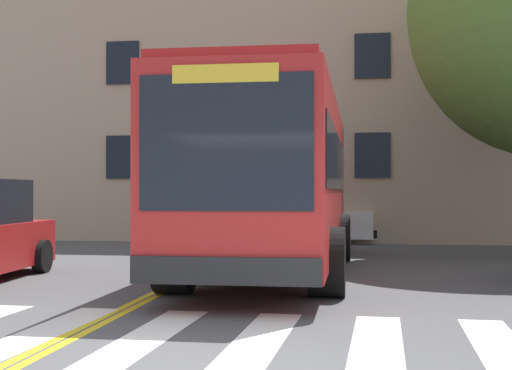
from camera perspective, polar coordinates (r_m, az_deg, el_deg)
name	(u,v)px	position (r m, az deg, el deg)	size (l,w,h in m)	color
crosswalk	(258,341)	(7.90, 0.17, -12.41)	(15.87, 3.98, 0.01)	white
lane_line_yellow_inner	(253,244)	(21.96, -0.22, -4.75)	(0.12, 36.00, 0.01)	gold
lane_line_yellow_outer	(258,244)	(21.94, 0.19, -4.76)	(0.12, 36.00, 0.01)	gold
city_bus	(275,176)	(14.46, 1.50, 0.71)	(3.00, 10.85, 3.55)	#B22323
car_white_behind_bus	(344,216)	(23.74, 7.09, -2.50)	(2.07, 3.97, 1.74)	white
building_facade	(261,86)	(26.45, 0.37, 7.90)	(30.12, 7.44, 10.98)	tan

